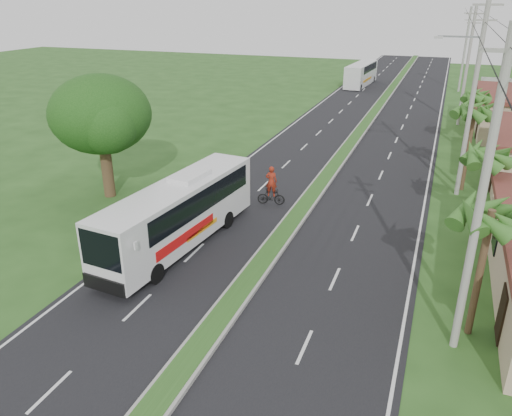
% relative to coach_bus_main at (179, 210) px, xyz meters
% --- Properties ---
extents(ground, '(180.00, 180.00, 0.00)m').
position_rel_coach_bus_main_xyz_m(ground, '(4.47, -5.51, -1.94)').
color(ground, '#264A1B').
rests_on(ground, ground).
extents(road_asphalt, '(14.00, 160.00, 0.02)m').
position_rel_coach_bus_main_xyz_m(road_asphalt, '(4.47, 14.49, -1.93)').
color(road_asphalt, black).
rests_on(road_asphalt, ground).
extents(median_strip, '(1.20, 160.00, 0.18)m').
position_rel_coach_bus_main_xyz_m(median_strip, '(4.47, 14.49, -1.84)').
color(median_strip, gray).
rests_on(median_strip, ground).
extents(lane_edge_left, '(0.12, 160.00, 0.01)m').
position_rel_coach_bus_main_xyz_m(lane_edge_left, '(-2.23, 14.49, -1.94)').
color(lane_edge_left, silver).
rests_on(lane_edge_left, ground).
extents(lane_edge_right, '(0.12, 160.00, 0.01)m').
position_rel_coach_bus_main_xyz_m(lane_edge_right, '(11.17, 14.49, -1.94)').
color(lane_edge_right, silver).
rests_on(lane_edge_right, ground).
extents(palm_verge_a, '(2.40, 2.40, 5.45)m').
position_rel_coach_bus_main_xyz_m(palm_verge_a, '(13.47, -2.51, 2.80)').
color(palm_verge_a, '#473321').
rests_on(palm_verge_a, ground).
extents(palm_verge_b, '(2.40, 2.40, 5.05)m').
position_rel_coach_bus_main_xyz_m(palm_verge_b, '(13.87, 6.49, 2.42)').
color(palm_verge_b, '#473321').
rests_on(palm_verge_b, ground).
extents(palm_verge_c, '(2.40, 2.40, 5.85)m').
position_rel_coach_bus_main_xyz_m(palm_verge_c, '(13.27, 13.49, 3.18)').
color(palm_verge_c, '#473321').
rests_on(palm_verge_c, ground).
extents(palm_verge_d, '(2.40, 2.40, 5.25)m').
position_rel_coach_bus_main_xyz_m(palm_verge_d, '(13.77, 22.49, 2.61)').
color(palm_verge_d, '#473321').
rests_on(palm_verge_d, ground).
extents(shade_tree, '(6.30, 6.00, 7.54)m').
position_rel_coach_bus_main_xyz_m(shade_tree, '(-7.64, 4.50, 3.09)').
color(shade_tree, '#473321').
rests_on(shade_tree, ground).
extents(utility_pole_a, '(1.60, 0.28, 11.00)m').
position_rel_coach_bus_main_xyz_m(utility_pole_a, '(12.97, -3.51, 3.73)').
color(utility_pole_a, gray).
rests_on(utility_pole_a, ground).
extents(utility_pole_b, '(3.20, 0.28, 12.00)m').
position_rel_coach_bus_main_xyz_m(utility_pole_b, '(12.94, 12.49, 4.32)').
color(utility_pole_b, gray).
rests_on(utility_pole_b, ground).
extents(utility_pole_c, '(1.60, 0.28, 11.00)m').
position_rel_coach_bus_main_xyz_m(utility_pole_c, '(12.97, 32.49, 3.73)').
color(utility_pole_c, gray).
rests_on(utility_pole_c, ground).
extents(utility_pole_d, '(1.60, 0.28, 10.50)m').
position_rel_coach_bus_main_xyz_m(utility_pole_d, '(12.97, 52.49, 3.48)').
color(utility_pole_d, gray).
rests_on(utility_pole_d, ground).
extents(coach_bus_main, '(3.35, 11.08, 3.53)m').
position_rel_coach_bus_main_xyz_m(coach_bus_main, '(0.00, 0.00, 0.00)').
color(coach_bus_main, silver).
rests_on(coach_bus_main, ground).
extents(coach_bus_far, '(2.93, 10.54, 3.04)m').
position_rel_coach_bus_main_xyz_m(coach_bus_far, '(-0.06, 52.75, -0.22)').
color(coach_bus_far, silver).
rests_on(coach_bus_far, ground).
extents(motorcyclist, '(1.72, 0.76, 2.42)m').
position_rel_coach_bus_main_xyz_m(motorcyclist, '(2.47, 6.69, -1.02)').
color(motorcyclist, black).
rests_on(motorcyclist, ground).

